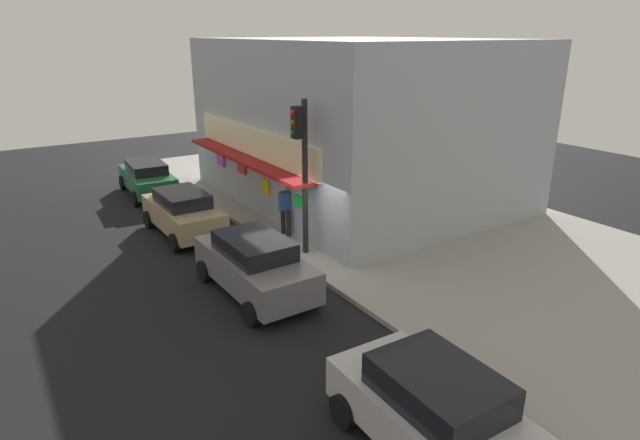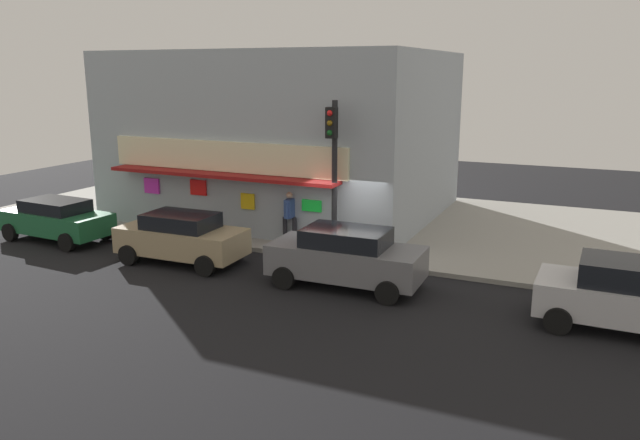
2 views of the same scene
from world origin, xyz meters
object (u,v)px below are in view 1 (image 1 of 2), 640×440
at_px(trash_can, 334,227).
at_px(parked_car_tan, 183,212).
at_px(parked_car_grey, 255,264).
at_px(parked_car_silver, 436,412).
at_px(pedestrian, 285,207).
at_px(fire_hydrant, 270,207).
at_px(potted_plant_by_doorway, 305,200).
at_px(traffic_light, 302,158).
at_px(parked_car_green, 147,178).
at_px(potted_plant_by_window, 273,186).

distance_m(trash_can, parked_car_tan, 5.43).
xyz_separation_m(parked_car_grey, parked_car_silver, (7.11, -0.13, -0.01)).
distance_m(pedestrian, parked_car_grey, 4.23).
relative_size(pedestrian, parked_car_grey, 0.42).
height_order(fire_hydrant, trash_can, trash_can).
height_order(potted_plant_by_doorway, parked_car_tan, parked_car_tan).
xyz_separation_m(trash_can, parked_car_silver, (9.04, -4.08, 0.27)).
bearing_deg(parked_car_grey, potted_plant_by_doorway, 136.45).
xyz_separation_m(fire_hydrant, parked_car_silver, (12.35, -3.36, 0.35)).
height_order(pedestrian, potted_plant_by_doorway, pedestrian).
height_order(parked_car_grey, parked_car_silver, parked_car_silver).
distance_m(trash_can, potted_plant_by_doorway, 2.90).
xyz_separation_m(parked_car_grey, parked_car_tan, (-5.54, -0.09, -0.04)).
bearing_deg(traffic_light, parked_car_silver, -16.52).
bearing_deg(fire_hydrant, potted_plant_by_doorway, 70.18).
height_order(trash_can, parked_car_green, parked_car_green).
bearing_deg(pedestrian, potted_plant_by_doorway, 131.87).
bearing_deg(parked_car_green, trash_can, 21.78).
bearing_deg(fire_hydrant, parked_car_grey, -31.65).
xyz_separation_m(traffic_light, parked_car_green, (-9.79, -2.16, -2.51)).
distance_m(potted_plant_by_doorway, parked_car_green, 7.75).
bearing_deg(parked_car_green, fire_hydrant, 26.53).
bearing_deg(pedestrian, traffic_light, -11.59).
relative_size(parked_car_green, parked_car_tan, 1.03).
xyz_separation_m(traffic_light, potted_plant_by_doorway, (-3.34, 2.13, -2.60)).
relative_size(traffic_light, parked_car_green, 1.16).
bearing_deg(pedestrian, parked_car_grey, -40.96).
bearing_deg(parked_car_green, parked_car_silver, -1.16).
height_order(trash_can, potted_plant_by_window, same).
bearing_deg(parked_car_grey, potted_plant_by_window, 148.74).
bearing_deg(potted_plant_by_window, potted_plant_by_doorway, -0.41).
bearing_deg(potted_plant_by_window, parked_car_grey, -31.26).
height_order(fire_hydrant, parked_car_green, parked_car_green).
bearing_deg(parked_car_green, potted_plant_by_window, 49.21).
distance_m(fire_hydrant, parked_car_tan, 3.35).
bearing_deg(fire_hydrant, parked_car_silver, -15.21).
bearing_deg(pedestrian, parked_car_tan, -129.54).
bearing_deg(potted_plant_by_window, parked_car_silver, -17.77).
relative_size(parked_car_grey, parked_car_tan, 1.06).
distance_m(traffic_light, fire_hydrant, 4.79).
xyz_separation_m(fire_hydrant, pedestrian, (2.06, -0.47, 0.65)).
bearing_deg(parked_car_silver, parked_car_green, 178.84).
xyz_separation_m(traffic_light, pedestrian, (-1.75, 0.36, -2.14)).
height_order(trash_can, parked_car_grey, parked_car_grey).
distance_m(potted_plant_by_window, parked_car_silver, 15.35).
bearing_deg(parked_car_tan, traffic_light, 31.28).
bearing_deg(parked_car_grey, traffic_light, 120.81).
bearing_deg(trash_can, traffic_light, -72.05).
distance_m(parked_car_grey, parked_car_green, 11.23).
bearing_deg(potted_plant_by_window, parked_car_green, -130.79).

